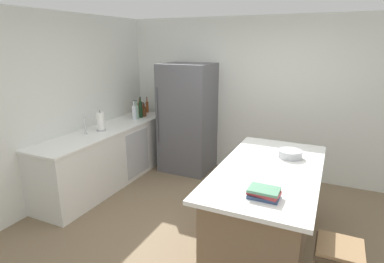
{
  "coord_description": "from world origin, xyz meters",
  "views": [
    {
      "loc": [
        1.07,
        -2.9,
        2.19
      ],
      "look_at": [
        -0.67,
        0.88,
        1.0
      ],
      "focal_mm": 29.24,
      "sensor_mm": 36.0,
      "label": 1
    }
  ],
  "objects_px": {
    "paper_towel_roll": "(101,122)",
    "whiskey_bottle": "(140,108)",
    "kitchen_island": "(266,208)",
    "syrup_bottle": "(144,111)",
    "soda_bottle": "(134,112)",
    "cookbook_stack": "(264,193)",
    "bar_stool": "(338,260)",
    "refrigerator": "(188,118)",
    "mixing_bowl": "(290,154)",
    "hot_sauce_bottle": "(143,109)",
    "wine_bottle": "(141,109)",
    "gin_bottle": "(137,112)",
    "vinegar_bottle": "(147,107)",
    "sink_faucet": "(86,124)"
  },
  "relations": [
    {
      "from": "sink_faucet",
      "to": "cookbook_stack",
      "type": "distance_m",
      "value": 2.9
    },
    {
      "from": "syrup_bottle",
      "to": "soda_bottle",
      "type": "height_order",
      "value": "soda_bottle"
    },
    {
      "from": "kitchen_island",
      "to": "mixing_bowl",
      "type": "relative_size",
      "value": 7.42
    },
    {
      "from": "syrup_bottle",
      "to": "whiskey_bottle",
      "type": "bearing_deg",
      "value": 148.75
    },
    {
      "from": "vinegar_bottle",
      "to": "wine_bottle",
      "type": "relative_size",
      "value": 0.81
    },
    {
      "from": "refrigerator",
      "to": "soda_bottle",
      "type": "bearing_deg",
      "value": -154.1
    },
    {
      "from": "bar_stool",
      "to": "gin_bottle",
      "type": "relative_size",
      "value": 2.13
    },
    {
      "from": "kitchen_island",
      "to": "paper_towel_roll",
      "type": "xyz_separation_m",
      "value": [
        -2.62,
        0.49,
        0.57
      ]
    },
    {
      "from": "refrigerator",
      "to": "hot_sauce_bottle",
      "type": "height_order",
      "value": "refrigerator"
    },
    {
      "from": "refrigerator",
      "to": "soda_bottle",
      "type": "height_order",
      "value": "refrigerator"
    },
    {
      "from": "paper_towel_roll",
      "to": "syrup_bottle",
      "type": "bearing_deg",
      "value": 85.79
    },
    {
      "from": "vinegar_bottle",
      "to": "syrup_bottle",
      "type": "distance_m",
      "value": 0.32
    },
    {
      "from": "gin_bottle",
      "to": "mixing_bowl",
      "type": "bearing_deg",
      "value": -19.14
    },
    {
      "from": "gin_bottle",
      "to": "mixing_bowl",
      "type": "distance_m",
      "value": 2.87
    },
    {
      "from": "sink_faucet",
      "to": "wine_bottle",
      "type": "distance_m",
      "value": 1.23
    },
    {
      "from": "hot_sauce_bottle",
      "to": "wine_bottle",
      "type": "height_order",
      "value": "wine_bottle"
    },
    {
      "from": "refrigerator",
      "to": "cookbook_stack",
      "type": "xyz_separation_m",
      "value": [
        1.82,
        -2.33,
        0.05
      ]
    },
    {
      "from": "kitchen_island",
      "to": "paper_towel_roll",
      "type": "height_order",
      "value": "paper_towel_roll"
    },
    {
      "from": "whiskey_bottle",
      "to": "cookbook_stack",
      "type": "relative_size",
      "value": 1.08
    },
    {
      "from": "vinegar_bottle",
      "to": "cookbook_stack",
      "type": "relative_size",
      "value": 1.07
    },
    {
      "from": "hot_sauce_bottle",
      "to": "soda_bottle",
      "type": "xyz_separation_m",
      "value": [
        0.12,
        -0.46,
        0.05
      ]
    },
    {
      "from": "wine_bottle",
      "to": "refrigerator",
      "type": "bearing_deg",
      "value": 14.76
    },
    {
      "from": "refrigerator",
      "to": "mixing_bowl",
      "type": "relative_size",
      "value": 6.93
    },
    {
      "from": "refrigerator",
      "to": "bar_stool",
      "type": "height_order",
      "value": "refrigerator"
    },
    {
      "from": "kitchen_island",
      "to": "cookbook_stack",
      "type": "xyz_separation_m",
      "value": [
        0.09,
        -0.66,
        0.5
      ]
    },
    {
      "from": "syrup_bottle",
      "to": "cookbook_stack",
      "type": "distance_m",
      "value": 3.43
    },
    {
      "from": "bar_stool",
      "to": "cookbook_stack",
      "type": "relative_size",
      "value": 2.49
    },
    {
      "from": "gin_bottle",
      "to": "soda_bottle",
      "type": "height_order",
      "value": "soda_bottle"
    },
    {
      "from": "vinegar_bottle",
      "to": "mixing_bowl",
      "type": "xyz_separation_m",
      "value": [
        2.81,
        -1.43,
        -0.04
      ]
    },
    {
      "from": "kitchen_island",
      "to": "paper_towel_roll",
      "type": "relative_size",
      "value": 6.38
    },
    {
      "from": "kitchen_island",
      "to": "cookbook_stack",
      "type": "relative_size",
      "value": 7.26
    },
    {
      "from": "bar_stool",
      "to": "wine_bottle",
      "type": "relative_size",
      "value": 1.87
    },
    {
      "from": "bar_stool",
      "to": "hot_sauce_bottle",
      "type": "bearing_deg",
      "value": 144.27
    },
    {
      "from": "paper_towel_roll",
      "to": "hot_sauce_bottle",
      "type": "xyz_separation_m",
      "value": [
        -0.06,
        1.25,
        -0.05
      ]
    },
    {
      "from": "kitchen_island",
      "to": "bar_stool",
      "type": "relative_size",
      "value": 2.91
    },
    {
      "from": "paper_towel_roll",
      "to": "whiskey_bottle",
      "type": "bearing_deg",
      "value": 93.2
    },
    {
      "from": "wine_bottle",
      "to": "kitchen_island",
      "type": "bearing_deg",
      "value": -29.73
    },
    {
      "from": "bar_stool",
      "to": "sink_faucet",
      "type": "relative_size",
      "value": 2.28
    },
    {
      "from": "wine_bottle",
      "to": "cookbook_stack",
      "type": "bearing_deg",
      "value": -38.74
    },
    {
      "from": "refrigerator",
      "to": "bar_stool",
      "type": "distance_m",
      "value": 3.42
    },
    {
      "from": "whiskey_bottle",
      "to": "gin_bottle",
      "type": "bearing_deg",
      "value": -67.58
    },
    {
      "from": "vinegar_bottle",
      "to": "soda_bottle",
      "type": "bearing_deg",
      "value": -79.23
    },
    {
      "from": "bar_stool",
      "to": "soda_bottle",
      "type": "height_order",
      "value": "soda_bottle"
    },
    {
      "from": "refrigerator",
      "to": "syrup_bottle",
      "type": "relative_size",
      "value": 7.91
    },
    {
      "from": "soda_bottle",
      "to": "wine_bottle",
      "type": "bearing_deg",
      "value": 87.77
    },
    {
      "from": "refrigerator",
      "to": "hot_sauce_bottle",
      "type": "bearing_deg",
      "value": 176.07
    },
    {
      "from": "vinegar_bottle",
      "to": "mixing_bowl",
      "type": "height_order",
      "value": "vinegar_bottle"
    },
    {
      "from": "whiskey_bottle",
      "to": "syrup_bottle",
      "type": "distance_m",
      "value": 0.17
    },
    {
      "from": "vinegar_bottle",
      "to": "whiskey_bottle",
      "type": "height_order",
      "value": "whiskey_bottle"
    },
    {
      "from": "paper_towel_roll",
      "to": "cookbook_stack",
      "type": "bearing_deg",
      "value": -23.02
    }
  ]
}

